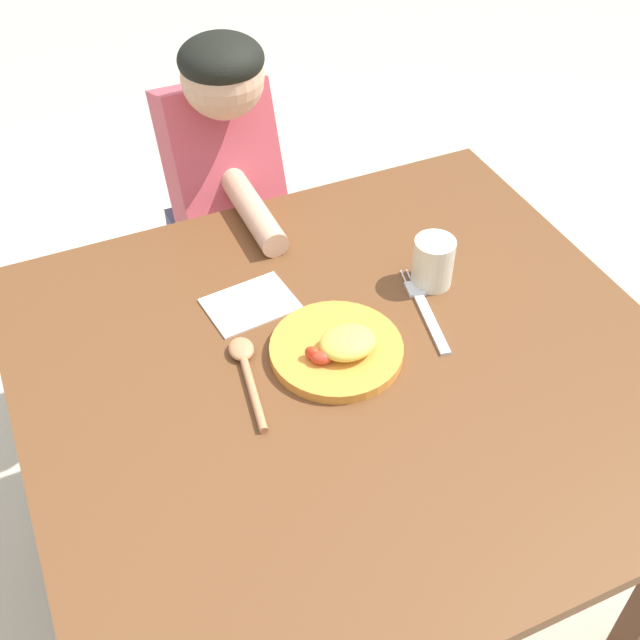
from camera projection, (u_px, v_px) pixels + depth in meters
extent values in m
plane|color=beige|center=(343.00, 572.00, 1.75)|extent=(8.00, 8.00, 0.00)
cube|color=brown|center=(351.00, 370.00, 1.30)|extent=(1.05, 0.97, 0.03)
cube|color=brown|center=(78.00, 413.00, 1.66)|extent=(0.05, 0.05, 0.64)
cube|color=brown|center=(438.00, 300.00, 1.92)|extent=(0.05, 0.05, 0.64)
cylinder|color=orange|center=(336.00, 350.00, 1.30)|extent=(0.22, 0.22, 0.02)
ellipsoid|color=#E4D04E|center=(349.00, 342.00, 1.28)|extent=(0.09, 0.08, 0.04)
ellipsoid|color=red|center=(313.00, 353.00, 1.27)|extent=(0.03, 0.03, 0.02)
ellipsoid|color=red|center=(321.00, 358.00, 1.26)|extent=(0.04, 0.04, 0.02)
cube|color=silver|center=(432.00, 324.00, 1.36)|extent=(0.05, 0.15, 0.01)
cube|color=silver|center=(415.00, 289.00, 1.42)|extent=(0.04, 0.04, 0.01)
cylinder|color=silver|center=(415.00, 275.00, 1.45)|extent=(0.01, 0.03, 0.00)
cylinder|color=silver|center=(409.00, 276.00, 1.45)|extent=(0.01, 0.03, 0.00)
cylinder|color=silver|center=(403.00, 277.00, 1.45)|extent=(0.01, 0.03, 0.00)
cylinder|color=tan|center=(254.00, 395.00, 1.24)|extent=(0.04, 0.15, 0.01)
ellipsoid|color=tan|center=(241.00, 349.00, 1.30)|extent=(0.05, 0.06, 0.02)
cylinder|color=silver|center=(433.00, 262.00, 1.41)|extent=(0.07, 0.07, 0.09)
cube|color=#464862|center=(228.00, 299.00, 2.02)|extent=(0.22, 0.16, 0.51)
cube|color=#CC4C59|center=(222.00, 169.00, 1.69)|extent=(0.22, 0.27, 0.39)
sphere|color=#D8A884|center=(222.00, 77.00, 1.48)|extent=(0.16, 0.16, 0.16)
ellipsoid|color=black|center=(221.00, 59.00, 1.46)|extent=(0.16, 0.16, 0.09)
cylinder|color=#D8A884|center=(253.00, 210.00, 1.55)|extent=(0.05, 0.25, 0.05)
cube|color=white|center=(250.00, 304.00, 1.39)|extent=(0.16, 0.13, 0.00)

